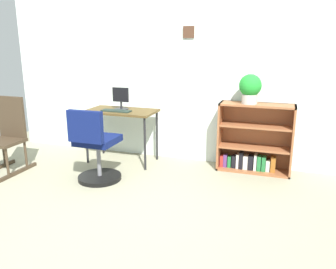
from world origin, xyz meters
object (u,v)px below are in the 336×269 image
object	(u,v)px
keyboard	(116,111)
rocking_chair	(8,135)
office_chair	(95,150)
potted_plant_on_shelf	(250,88)
monitor	(121,99)
desk	(121,115)
bookshelf_low	(254,141)

from	to	relation	value
keyboard	rocking_chair	size ratio (longest dim) A/B	0.42
office_chair	potted_plant_on_shelf	distance (m)	2.01
monitor	office_chair	distance (m)	0.94
desk	bookshelf_low	xyz separation A→B (m)	(1.76, 0.23, -0.27)
rocking_chair	office_chair	bearing A→B (deg)	0.84
desk	rocking_chair	size ratio (longest dim) A/B	0.99
office_chair	potted_plant_on_shelf	world-z (taller)	potted_plant_on_shelf
rocking_chair	monitor	bearing A→B (deg)	34.36
monitor	bookshelf_low	size ratio (longest dim) A/B	0.33
desk	monitor	xyz separation A→B (m)	(-0.02, 0.04, 0.21)
monitor	office_chair	world-z (taller)	monitor
potted_plant_on_shelf	rocking_chair	bearing A→B (deg)	-161.66
potted_plant_on_shelf	monitor	bearing A→B (deg)	-175.40
rocking_chair	bookshelf_low	size ratio (longest dim) A/B	1.04
rocking_chair	potted_plant_on_shelf	world-z (taller)	potted_plant_on_shelf
monitor	bookshelf_low	distance (m)	1.85
office_chair	rocking_chair	distance (m)	1.26
bookshelf_low	monitor	bearing A→B (deg)	-173.80
monitor	office_chair	xyz separation A→B (m)	(0.05, -0.81, -0.48)
potted_plant_on_shelf	keyboard	bearing A→B (deg)	-170.38
desk	office_chair	xyz separation A→B (m)	(0.03, -0.77, -0.27)
keyboard	office_chair	world-z (taller)	office_chair
keyboard	bookshelf_low	size ratio (longest dim) A/B	0.44
rocking_chair	potted_plant_on_shelf	distance (m)	3.11
rocking_chair	bookshelf_low	world-z (taller)	rocking_chair
office_chair	potted_plant_on_shelf	bearing A→B (deg)	29.89
rocking_chair	potted_plant_on_shelf	xyz separation A→B (m)	(2.89, 0.96, 0.60)
keyboard	bookshelf_low	xyz separation A→B (m)	(1.78, 0.34, -0.35)
keyboard	rocking_chair	world-z (taller)	rocking_chair
keyboard	potted_plant_on_shelf	distance (m)	1.75
monitor	potted_plant_on_shelf	distance (m)	1.71
desk	rocking_chair	distance (m)	1.47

